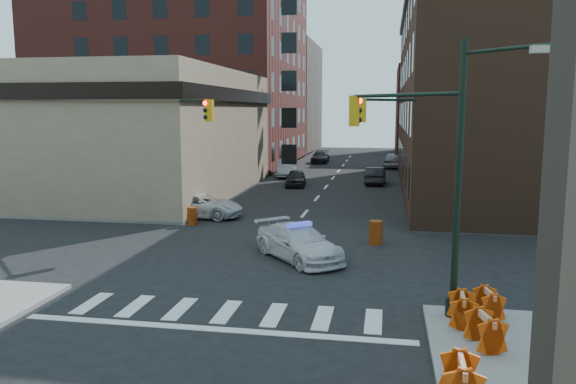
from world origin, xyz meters
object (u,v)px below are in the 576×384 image
at_px(parked_car_wnear, 296,178).
at_px(pedestrian_b, 138,200).
at_px(barrel_bank, 192,216).
at_px(police_car, 299,243).
at_px(barricade_nw_a, 178,207).
at_px(barrel_road, 376,233).
at_px(barricade_se_a, 489,304).
at_px(pedestrian_a, 159,203).
at_px(pickup, 200,206).
at_px(parked_car_wfar, 287,169).
at_px(parked_car_enear, 375,176).

height_order(parked_car_wnear, pedestrian_b, pedestrian_b).
bearing_deg(parked_car_wnear, barrel_bank, -106.03).
xyz_separation_m(police_car, barricade_nw_a, (-8.32, 7.96, -0.13)).
distance_m(police_car, barrel_road, 4.47).
distance_m(parked_car_wnear, barricade_se_a, 30.13).
distance_m(police_car, barricade_nw_a, 11.51).
height_order(pedestrian_a, barricade_se_a, pedestrian_a).
height_order(police_car, pickup, police_car).
bearing_deg(pickup, pedestrian_b, 113.60).
distance_m(parked_car_wnear, pedestrian_a, 16.31).
distance_m(parked_car_wfar, pedestrian_b, 22.13).
relative_size(police_car, pedestrian_a, 2.99).
relative_size(police_car, barricade_nw_a, 4.28).
distance_m(police_car, parked_car_enear, 24.93).
bearing_deg(barricade_se_a, pedestrian_a, 41.01).
bearing_deg(pedestrian_a, barrel_bank, -26.47).
height_order(pedestrian_a, barrel_bank, pedestrian_a).
relative_size(parked_car_wfar, pedestrian_a, 2.87).
relative_size(pickup, parked_car_wfar, 1.05).
height_order(parked_car_wnear, barricade_se_a, parked_car_wnear).
distance_m(pedestrian_a, barrel_bank, 2.62).
height_order(parked_car_wnear, pedestrian_a, pedestrian_a).
bearing_deg(barrel_bank, pedestrian_b, 164.49).
height_order(pedestrian_b, barricade_se_a, pedestrian_b).
relative_size(pickup, parked_car_wnear, 1.27).
xyz_separation_m(pedestrian_b, barricade_nw_a, (1.98, 1.08, -0.53)).
distance_m(parked_car_wfar, barrel_bank, 22.64).
bearing_deg(police_car, parked_car_wnear, 59.09).
height_order(pickup, barricade_nw_a, pickup).
height_order(parked_car_wnear, barrel_bank, parked_car_wnear).
bearing_deg(pickup, barrel_road, -113.39).
height_order(parked_car_enear, barrel_bank, parked_car_enear).
xyz_separation_m(pedestrian_b, barricade_se_a, (16.88, -12.82, -0.56)).
bearing_deg(parked_car_enear, barrel_bank, 66.65).
relative_size(pickup, barrel_bank, 5.01).
xyz_separation_m(parked_car_wnear, barrel_road, (6.86, -19.18, -0.10)).
bearing_deg(police_car, barricade_se_a, -82.45).
bearing_deg(pickup, parked_car_wnear, -10.51).
xyz_separation_m(pedestrian_a, pedestrian_b, (-1.22, -0.09, 0.14)).
bearing_deg(barrel_bank, pedestrian_a, 155.31).
bearing_deg(barricade_nw_a, barrel_road, -30.52).
bearing_deg(police_car, pickup, 90.48).
distance_m(pickup, parked_car_enear, 19.27).
distance_m(barrel_bank, barricade_nw_a, 2.60).
xyz_separation_m(parked_car_wfar, barricade_nw_a, (-2.73, -20.54, -0.20)).
relative_size(pedestrian_a, barrel_road, 1.47).
xyz_separation_m(parked_car_wfar, pedestrian_b, (-4.71, -21.62, 0.34)).
bearing_deg(parked_car_enear, parked_car_wfar, -21.17).
bearing_deg(parked_car_wfar, parked_car_wnear, -80.68).
bearing_deg(barrel_road, parked_car_wfar, 108.99).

